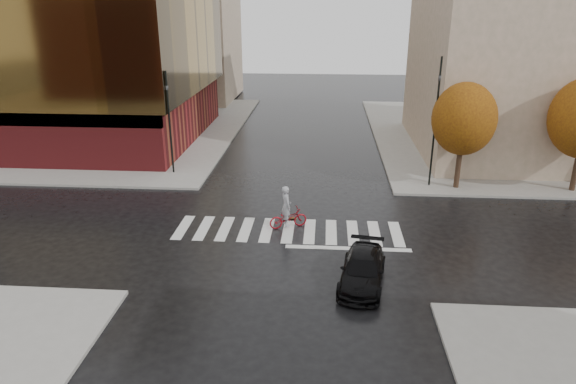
% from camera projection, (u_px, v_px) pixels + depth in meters
% --- Properties ---
extents(ground, '(120.00, 120.00, 0.00)m').
position_uv_depth(ground, '(288.00, 235.00, 25.88)').
color(ground, black).
rests_on(ground, ground).
extents(sidewalk_nw, '(30.00, 30.00, 0.15)m').
position_uv_depth(sidewalk_nw, '(76.00, 128.00, 46.90)').
color(sidewalk_nw, gray).
rests_on(sidewalk_nw, ground).
extents(sidewalk_ne, '(30.00, 30.00, 0.15)m').
position_uv_depth(sidewalk_ne, '(549.00, 137.00, 44.00)').
color(sidewalk_ne, gray).
rests_on(sidewalk_ne, ground).
extents(crosswalk, '(12.00, 3.00, 0.01)m').
position_uv_depth(crosswalk, '(288.00, 231.00, 26.34)').
color(crosswalk, silver).
rests_on(crosswalk, ground).
extents(office_glass, '(27.00, 19.00, 16.00)m').
position_uv_depth(office_glass, '(32.00, 37.00, 41.28)').
color(office_glass, maroon).
rests_on(office_glass, sidewalk_nw).
extents(building_ne_tan, '(16.00, 16.00, 18.00)m').
position_uv_depth(building_ne_tan, '(537.00, 29.00, 37.35)').
color(building_ne_tan, gray).
rests_on(building_ne_tan, sidewalk_ne).
extents(building_nw_far, '(14.00, 12.00, 20.00)m').
position_uv_depth(building_nw_far, '(171.00, 9.00, 57.95)').
color(building_nw_far, gray).
rests_on(building_nw_far, sidewalk_nw).
extents(tree_ne_a, '(3.80, 3.80, 6.50)m').
position_uv_depth(tree_ne_a, '(464.00, 119.00, 30.53)').
color(tree_ne_a, black).
rests_on(tree_ne_a, sidewalk_ne).
extents(sedan, '(2.40, 4.52, 1.25)m').
position_uv_depth(sedan, '(363.00, 270.00, 21.26)').
color(sedan, black).
rests_on(sedan, ground).
extents(cyclist, '(2.11, 1.39, 2.27)m').
position_uv_depth(cyclist, '(287.00, 214.00, 26.46)').
color(cyclist, maroon).
rests_on(cyclist, ground).
extents(traffic_light_nw, '(0.18, 0.16, 6.76)m').
position_uv_depth(traffic_light_nw, '(169.00, 117.00, 33.47)').
color(traffic_light_nw, black).
rests_on(traffic_light_nw, sidewalk_nw).
extents(traffic_light_ne, '(0.19, 0.22, 7.90)m').
position_uv_depth(traffic_light_ne, '(436.00, 113.00, 30.83)').
color(traffic_light_ne, black).
rests_on(traffic_light_ne, sidewalk_ne).
extents(fire_hydrant, '(0.27, 0.27, 0.75)m').
position_uv_depth(fire_hydrant, '(155.00, 161.00, 35.71)').
color(fire_hydrant, orange).
rests_on(fire_hydrant, sidewalk_nw).
extents(manhole, '(0.58, 0.58, 0.01)m').
position_uv_depth(manhole, '(292.00, 219.00, 27.74)').
color(manhole, '#4E391C').
rests_on(manhole, ground).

